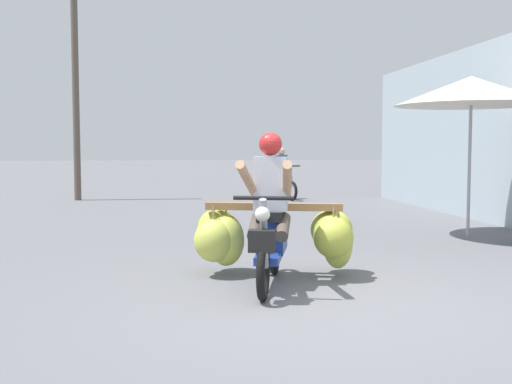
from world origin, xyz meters
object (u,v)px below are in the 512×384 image
Objects in this scene: motorbike_main_loaded at (270,231)px; market_umbrella_near_shop at (471,91)px; motorbike_distant_ahead_left at (282,178)px; utility_pole at (75,72)px.

market_umbrella_near_shop reaches higher than motorbike_main_loaded.
market_umbrella_near_shop is (1.62, -7.44, 1.73)m from motorbike_distant_ahead_left.
utility_pole is (-5.47, 0.43, 2.82)m from motorbike_distant_ahead_left.
utility_pole is at bearing 132.00° from market_umbrella_near_shop.
motorbike_distant_ahead_left is 0.23× the size of utility_pole.
market_umbrella_near_shop is 0.37× the size of utility_pole.
utility_pole reaches higher than market_umbrella_near_shop.
market_umbrella_near_shop is at bearing 35.35° from motorbike_main_loaded.
motorbike_main_loaded is 4.73m from market_umbrella_near_shop.
motorbike_distant_ahead_left is at bearing -4.46° from utility_pole.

